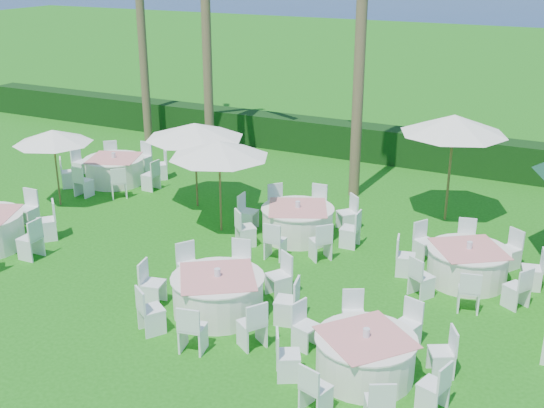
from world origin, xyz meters
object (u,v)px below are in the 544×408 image
at_px(banquet_table_b, 218,294).
at_px(banquet_table_e, 298,222).
at_px(umbrella_c, 195,131).
at_px(umbrella_d, 454,124).
at_px(umbrella_b, 219,149).
at_px(banquet_table_d, 115,170).
at_px(banquet_table_f, 468,264).
at_px(banquet_table_c, 365,355).
at_px(umbrella_a, 53,137).

bearing_deg(banquet_table_b, banquet_table_e, 92.36).
xyz_separation_m(umbrella_c, umbrella_d, (6.72, 2.18, 0.44)).
relative_size(umbrella_b, umbrella_d, 0.89).
xyz_separation_m(banquet_table_d, banquet_table_e, (7.05, -1.40, -0.00)).
bearing_deg(umbrella_c, banquet_table_b, -53.71).
distance_m(banquet_table_f, umbrella_c, 8.33).
height_order(umbrella_c, umbrella_d, umbrella_d).
distance_m(banquet_table_b, banquet_table_d, 9.21).
relative_size(banquet_table_c, banquet_table_f, 0.97).
bearing_deg(umbrella_a, umbrella_b, 4.95).
height_order(banquet_table_c, umbrella_b, umbrella_b).
bearing_deg(umbrella_c, umbrella_a, -154.68).
height_order(banquet_table_b, umbrella_a, umbrella_a).
distance_m(banquet_table_e, umbrella_a, 7.45).
xyz_separation_m(banquet_table_d, umbrella_b, (5.04, -1.89, 1.81)).
distance_m(banquet_table_f, umbrella_a, 11.78).
bearing_deg(banquet_table_f, banquet_table_c, -100.64).
relative_size(banquet_table_b, umbrella_d, 1.13).
height_order(umbrella_a, umbrella_b, umbrella_b).
bearing_deg(banquet_table_b, umbrella_a, 155.45).
bearing_deg(banquet_table_b, banquet_table_f, 41.22).
relative_size(banquet_table_c, umbrella_c, 1.10).
height_order(banquet_table_b, banquet_table_e, banquet_table_b).
relative_size(banquet_table_f, umbrella_b, 1.22).
bearing_deg(umbrella_d, banquet_table_b, -112.23).
relative_size(banquet_table_d, banquet_table_f, 1.04).
bearing_deg(banquet_table_c, banquet_table_b, 167.56).
relative_size(umbrella_c, umbrella_d, 0.95).
height_order(umbrella_a, umbrella_c, umbrella_c).
bearing_deg(banquet_table_d, banquet_table_f, -9.72).
height_order(banquet_table_f, umbrella_a, umbrella_a).
distance_m(banquet_table_f, umbrella_b, 6.71).
distance_m(banquet_table_c, banquet_table_d, 12.46).
relative_size(banquet_table_e, umbrella_c, 1.17).
height_order(umbrella_a, umbrella_d, umbrella_d).
bearing_deg(banquet_table_e, banquet_table_b, -87.64).
relative_size(banquet_table_d, banquet_table_e, 1.01).
height_order(banquet_table_d, umbrella_c, umbrella_c).
height_order(banquet_table_b, umbrella_d, umbrella_d).
bearing_deg(banquet_table_f, umbrella_b, 179.28).
xyz_separation_m(umbrella_a, umbrella_d, (10.36, 3.91, 0.64)).
bearing_deg(umbrella_a, umbrella_d, 20.66).
distance_m(banquet_table_d, banquet_table_e, 7.19).
relative_size(banquet_table_b, umbrella_a, 1.48).
height_order(banquet_table_b, banquet_table_c, banquet_table_b).
height_order(banquet_table_b, banquet_table_d, banquet_table_b).
bearing_deg(banquet_table_b, umbrella_d, 67.77).
bearing_deg(banquet_table_f, banquet_table_d, 170.28).
relative_size(umbrella_b, umbrella_c, 0.93).
bearing_deg(umbrella_c, umbrella_b, -39.31).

